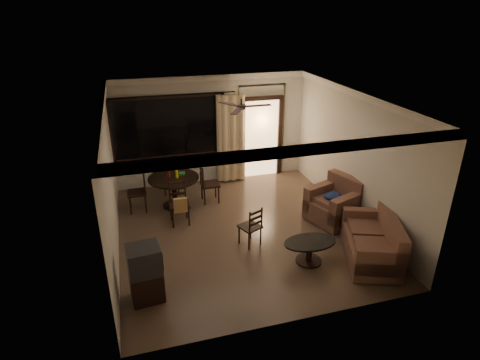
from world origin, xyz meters
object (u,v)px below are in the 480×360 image
object	(u,v)px
coffee_table	(310,248)
side_chair	(250,233)
dining_chair_north	(171,182)
dining_chair_west	(138,199)
dining_table	(174,183)
tv_cabinet	(146,273)
armchair	(336,204)
dining_chair_east	(210,191)
sofa	(374,243)
dining_chair_south	(180,211)

from	to	relation	value
coffee_table	side_chair	bearing A→B (deg)	135.91
dining_chair_north	dining_chair_west	bearing A→B (deg)	42.71
dining_table	side_chair	bearing A→B (deg)	-59.76
tv_cabinet	armchair	bearing A→B (deg)	13.66
dining_chair_east	side_chair	xyz separation A→B (m)	(0.38, -2.07, -0.03)
dining_chair_west	sofa	bearing A→B (deg)	52.62
coffee_table	side_chair	world-z (taller)	side_chair
dining_chair_west	dining_chair_south	world-z (taller)	same
dining_chair_north	side_chair	world-z (taller)	dining_chair_north
dining_chair_west	tv_cabinet	distance (m)	3.14
dining_chair_east	tv_cabinet	size ratio (longest dim) A/B	0.98
dining_chair_north	tv_cabinet	distance (m)	4.00
dining_chair_south	dining_chair_west	bearing A→B (deg)	134.30
dining_table	side_chair	world-z (taller)	dining_table
dining_chair_east	dining_chair_south	distance (m)	1.20
tv_cabinet	side_chair	bearing A→B (deg)	20.92
dining_chair_south	coffee_table	size ratio (longest dim) A/B	0.96
sofa	armchair	size ratio (longest dim) A/B	1.48
dining_chair_east	dining_chair_north	world-z (taller)	same
sofa	side_chair	size ratio (longest dim) A/B	2.12
dining_table	dining_chair_east	xyz separation A→B (m)	(0.83, -0.01, -0.30)
armchair	side_chair	distance (m)	2.13
dining_chair_south	armchair	size ratio (longest dim) A/B	0.79
dining_table	tv_cabinet	distance (m)	3.24
dining_table	dining_chair_west	world-z (taller)	dining_table
dining_chair_east	sofa	world-z (taller)	dining_chair_east
dining_chair_west	armchair	distance (m)	4.45
dining_chair_west	dining_chair_south	size ratio (longest dim) A/B	1.00
sofa	armchair	xyz separation A→B (m)	(0.02, 1.53, 0.05)
coffee_table	sofa	bearing A→B (deg)	-11.72
sofa	coffee_table	bearing A→B (deg)	-170.64
sofa	dining_chair_west	bearing A→B (deg)	163.41
dining_chair_south	side_chair	size ratio (longest dim) A/B	1.12
armchair	side_chair	size ratio (longest dim) A/B	1.43
sofa	dining_chair_south	bearing A→B (deg)	165.88
tv_cabinet	dining_table	bearing A→B (deg)	68.65
side_chair	coffee_table	bearing A→B (deg)	113.06
dining_chair_north	armchair	xyz separation A→B (m)	(3.29, -2.42, 0.11)
tv_cabinet	armchair	world-z (taller)	armchair
tv_cabinet	side_chair	world-z (taller)	tv_cabinet
dining_chair_east	coffee_table	world-z (taller)	dining_chair_east
dining_table	sofa	world-z (taller)	dining_table
dining_chair_east	dining_chair_north	distance (m)	1.14
dining_chair_north	sofa	distance (m)	5.12
side_chair	dining_table	bearing A→B (deg)	-82.61
dining_chair_north	armchair	world-z (taller)	armchair
dining_table	dining_chair_south	world-z (taller)	dining_table
dining_chair_east	sofa	size ratio (longest dim) A/B	0.53
dining_chair_east	side_chair	distance (m)	2.10
dining_chair_north	sofa	xyz separation A→B (m)	(3.27, -3.94, 0.06)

